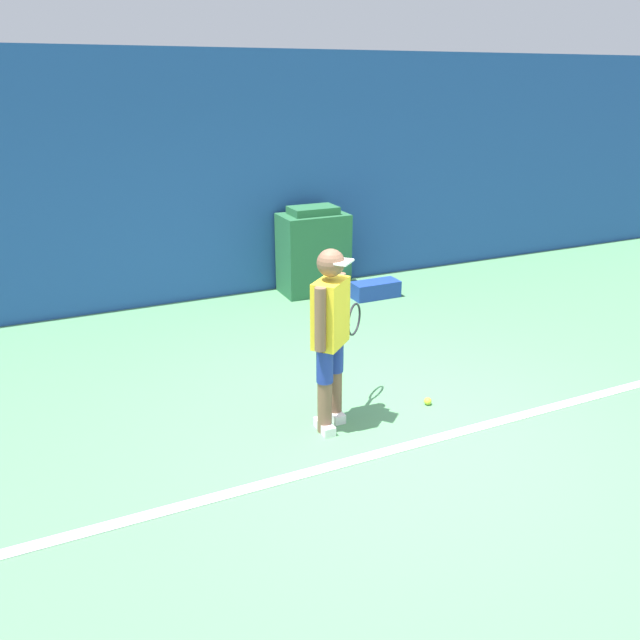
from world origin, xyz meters
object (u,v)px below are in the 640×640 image
covered_chair (313,252)px  tennis_player (331,332)px  equipment_bag (375,289)px  tennis_ball (428,401)px

covered_chair → tennis_player: bearing=-111.6°
covered_chair → equipment_bag: 0.98m
tennis_ball → covered_chair: size_ratio=0.06×
tennis_player → covered_chair: size_ratio=1.31×
tennis_player → tennis_ball: (0.95, -0.06, -0.81)m
tennis_ball → equipment_bag: size_ratio=0.11×
covered_chair → equipment_bag: bearing=-41.0°
equipment_bag → tennis_ball: bearing=-110.1°
tennis_player → equipment_bag: 3.45m
tennis_player → tennis_ball: tennis_player is taller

